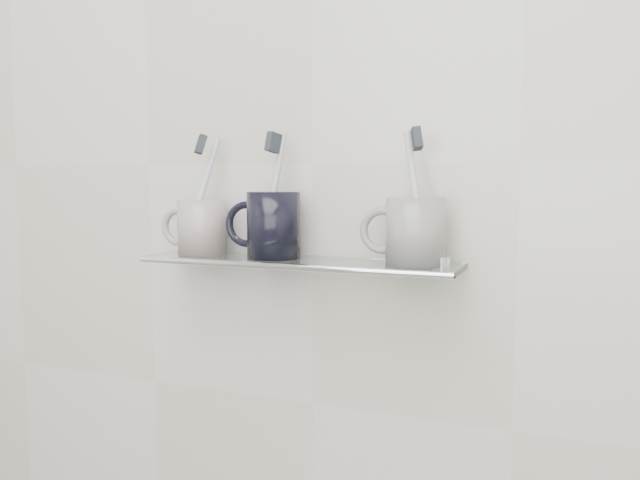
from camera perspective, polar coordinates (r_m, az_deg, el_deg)
The scene contains 18 objects.
wall_back at distance 1.02m, azimuth -0.65°, elevation 7.03°, with size 2.50×2.50×0.00m, color beige.
shelf_glass at distance 0.97m, azimuth -2.04°, elevation -2.04°, with size 0.50×0.12×0.01m, color silver.
shelf_rail at distance 0.91m, azimuth -3.45°, elevation -2.45°, with size 0.01×0.01×0.50m, color silver.
bracket_left at distance 1.11m, azimuth -11.06°, elevation -1.77°, with size 0.02×0.02×0.03m, color silver.
bracket_right at distance 0.95m, azimuth 10.83°, elevation -2.92°, with size 0.02×0.02×0.03m, color silver.
mug_left at distance 1.05m, azimuth -10.72°, elevation 1.13°, with size 0.08×0.08×0.09m, color silver.
mug_left_handle at distance 1.07m, azimuth -12.81°, elevation 1.19°, with size 0.07×0.07×0.01m, color silver.
toothbrush_left at distance 1.04m, azimuth -10.77°, elevation 4.20°, with size 0.01×0.01×0.19m, color silver.
bristles_left at distance 1.05m, azimuth -10.85°, elevation 8.59°, with size 0.01×0.02×0.03m, color #252A2F.
mug_center at distance 0.98m, azimuth -4.25°, elevation 1.37°, with size 0.08×0.08×0.10m, color black.
mug_center_handle at distance 1.00m, azimuth -6.73°, elevation 1.43°, with size 0.07×0.07×0.01m, color black.
toothbrush_center at distance 0.98m, azimuth -4.27°, elevation 4.22°, with size 0.01×0.01×0.19m, color #A7ADB6.
bristles_center at distance 0.98m, azimuth -4.31°, elevation 8.89°, with size 0.01×0.02×0.03m, color #252A2F.
mug_right at distance 0.91m, azimuth 8.73°, elevation 0.77°, with size 0.09×0.09×0.10m, color silver.
mug_right_handle at distance 0.92m, azimuth 5.75°, elevation 0.86°, with size 0.07×0.07×0.01m, color silver.
toothbrush_right at distance 0.90m, azimuth 8.77°, elevation 4.09°, with size 0.01×0.01×0.19m, color #BAB9B3.
bristles_right at distance 0.91m, azimuth 8.84°, elevation 9.15°, with size 0.01×0.02×0.03m, color #252A2F.
chrome_cap at distance 0.90m, azimuth 10.80°, elevation -1.92°, with size 0.03×0.03×0.01m, color silver.
Camera 1 is at (0.38, 0.16, 1.22)m, focal length 35.00 mm.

